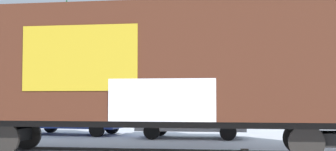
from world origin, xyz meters
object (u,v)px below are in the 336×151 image
Objects in this scene: flagpole at (305,24)px; parked_car_blue at (71,115)px; freight_car at (153,67)px; parked_car_silver at (191,116)px.

parked_car_blue is at bearing -155.31° from flagpole.
parked_car_silver is at bearing 88.01° from freight_car.
flagpole is at bearing 65.04° from freight_car.
parked_car_blue is at bearing 130.62° from freight_car.
flagpole is 1.96× the size of parked_car_silver.
flagpole is at bearing 47.58° from parked_car_silver.
freight_car is 12.39m from flagpole.
freight_car is 5.81m from parked_car_silver.
parked_car_blue is (-5.29, 6.16, -1.65)m from freight_car.
flagpole reaches higher than parked_car_blue.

